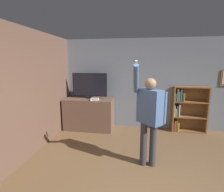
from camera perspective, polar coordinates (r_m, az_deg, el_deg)
wall_back at (r=5.40m, az=11.41°, el=3.77°), size 6.96×0.09×2.70m
wall_side_brick at (r=4.49m, az=-21.79°, el=1.81°), size 0.06×4.65×2.70m
tv_ledge at (r=5.39m, az=-7.36°, el=-5.74°), size 1.44×0.71×0.93m
television at (r=5.29m, az=-7.32°, el=3.47°), size 1.05×0.22×0.76m
game_console at (r=5.01m, az=-5.67°, el=-1.07°), size 0.22×0.18×0.06m
remote_loose at (r=4.98m, az=-6.55°, el=-1.41°), size 0.09×0.14×0.02m
bookshelf at (r=5.51m, az=23.04°, el=-3.98°), size 0.96×0.28×1.34m
person at (r=3.36m, az=12.11°, el=-5.69°), size 0.61×0.57×2.03m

